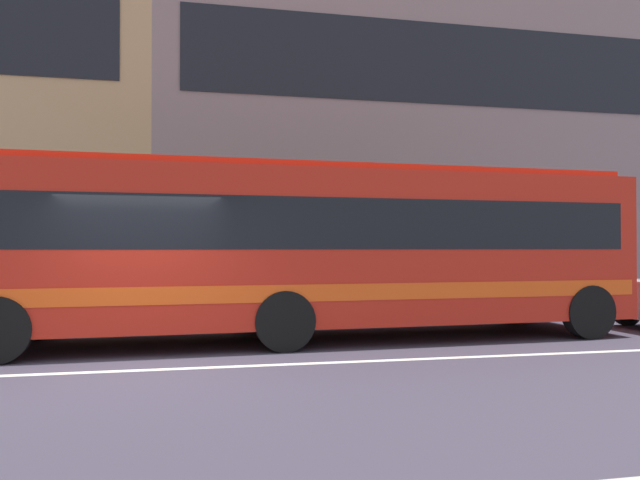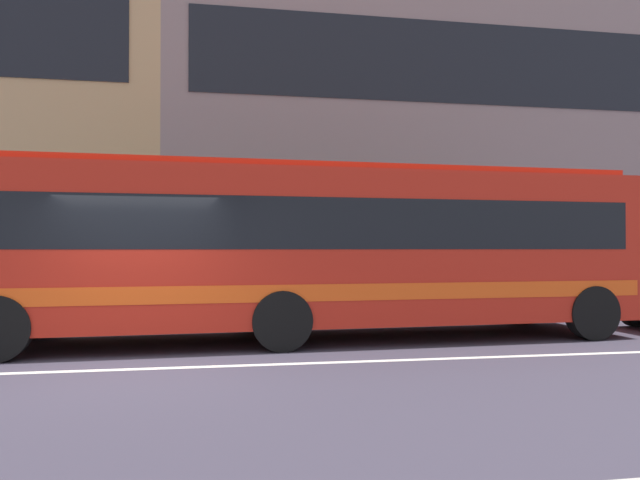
# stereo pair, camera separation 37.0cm
# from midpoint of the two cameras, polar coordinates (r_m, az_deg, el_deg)

# --- Properties ---
(ground_plane) EXTENTS (160.00, 160.00, 0.00)m
(ground_plane) POSITION_cam_midpoint_polar(r_m,az_deg,el_deg) (9.12, -16.12, -11.43)
(ground_plane) COLOR #393443
(lane_centre_line) EXTENTS (60.00, 0.16, 0.01)m
(lane_centre_line) POSITION_cam_midpoint_polar(r_m,az_deg,el_deg) (9.12, -16.12, -11.41)
(lane_centre_line) COLOR silver
(lane_centre_line) RESTS_ON ground_plane
(hedge_row_far) EXTENTS (13.09, 1.10, 0.89)m
(hedge_row_far) POSITION_cam_midpoint_polar(r_m,az_deg,el_deg) (15.10, -4.16, -5.51)
(hedge_row_far) COLOR #235026
(hedge_row_far) RESTS_ON ground_plane
(apartment_block_right) EXTENTS (20.73, 11.28, 13.48)m
(apartment_block_right) POSITION_cam_midpoint_polar(r_m,az_deg,el_deg) (26.83, 9.91, 10.09)
(apartment_block_right) COLOR gray
(apartment_block_right) RESTS_ON ground_plane
(transit_bus) EXTENTS (12.21, 3.13, 3.18)m
(transit_bus) POSITION_cam_midpoint_polar(r_m,az_deg,el_deg) (11.47, 0.16, -0.47)
(transit_bus) COLOR red
(transit_bus) RESTS_ON ground_plane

